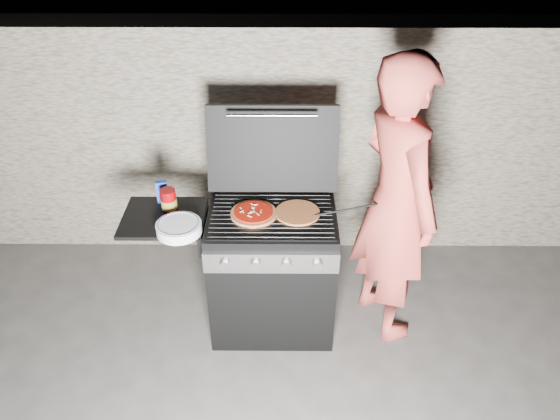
{
  "coord_description": "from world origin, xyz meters",
  "views": [
    {
      "loc": [
        0.07,
        -2.75,
        2.82
      ],
      "look_at": [
        0.05,
        0.0,
        0.95
      ],
      "focal_mm": 35.0,
      "sensor_mm": 36.0,
      "label": 1
    }
  ],
  "objects_px": {
    "sauce_jar": "(169,200)",
    "person": "(396,203)",
    "gas_grill": "(235,272)",
    "pizza_topped": "(254,213)"
  },
  "relations": [
    {
      "from": "sauce_jar",
      "to": "gas_grill",
      "type": "bearing_deg",
      "value": -9.23
    },
    {
      "from": "gas_grill",
      "to": "pizza_topped",
      "type": "height_order",
      "value": "pizza_topped"
    },
    {
      "from": "gas_grill",
      "to": "person",
      "type": "bearing_deg",
      "value": 3.2
    },
    {
      "from": "pizza_topped",
      "to": "gas_grill",
      "type": "bearing_deg",
      "value": -179.54
    },
    {
      "from": "sauce_jar",
      "to": "person",
      "type": "relative_size",
      "value": 0.08
    },
    {
      "from": "gas_grill",
      "to": "sauce_jar",
      "type": "relative_size",
      "value": 9.04
    },
    {
      "from": "gas_grill",
      "to": "pizza_topped",
      "type": "relative_size",
      "value": 4.73
    },
    {
      "from": "sauce_jar",
      "to": "person",
      "type": "height_order",
      "value": "person"
    },
    {
      "from": "pizza_topped",
      "to": "person",
      "type": "bearing_deg",
      "value": 3.63
    },
    {
      "from": "sauce_jar",
      "to": "person",
      "type": "bearing_deg",
      "value": -0.26
    }
  ]
}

